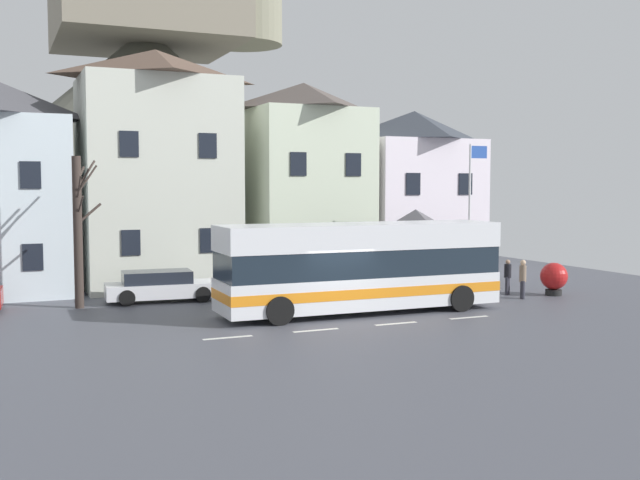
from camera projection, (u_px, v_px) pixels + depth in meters
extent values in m
cube|color=#4A4C55|center=(342.00, 322.00, 26.27)|extent=(40.00, 60.00, 0.06)
cube|color=silver|center=(228.00, 338.00, 23.42)|extent=(1.60, 0.20, 0.01)
cube|color=silver|center=(316.00, 330.00, 24.61)|extent=(1.60, 0.20, 0.01)
cube|color=silver|center=(396.00, 323.00, 25.80)|extent=(1.60, 0.20, 0.01)
cube|color=silver|center=(469.00, 317.00, 26.99)|extent=(1.60, 0.20, 0.01)
cube|color=black|center=(33.00, 257.00, 30.48)|extent=(0.80, 0.06, 1.10)
cube|color=black|center=(30.00, 175.00, 30.24)|extent=(0.80, 0.06, 1.10)
cube|color=beige|center=(157.00, 184.00, 34.99)|extent=(6.83, 5.37, 9.65)
pyramid|color=brown|center=(156.00, 64.00, 34.58)|extent=(6.83, 5.37, 1.36)
cube|color=black|center=(131.00, 243.00, 32.01)|extent=(0.80, 0.06, 1.10)
cube|color=black|center=(209.00, 240.00, 33.36)|extent=(0.80, 0.06, 1.10)
cube|color=black|center=(129.00, 144.00, 31.70)|extent=(0.80, 0.06, 1.10)
cube|color=black|center=(208.00, 146.00, 33.06)|extent=(0.80, 0.06, 1.10)
cube|color=beige|center=(304.00, 195.00, 38.06)|extent=(5.69, 5.56, 8.53)
pyramid|color=#524944|center=(304.00, 97.00, 37.70)|extent=(5.69, 5.56, 1.37)
cube|color=black|center=(299.00, 243.00, 35.09)|extent=(0.80, 0.06, 1.10)
cube|color=black|center=(353.00, 242.00, 36.22)|extent=(0.80, 0.06, 1.10)
cube|color=black|center=(298.00, 164.00, 34.82)|extent=(0.80, 0.06, 1.10)
cube|color=black|center=(353.00, 165.00, 35.95)|extent=(0.80, 0.06, 1.10)
cube|color=white|center=(414.00, 207.00, 40.38)|extent=(6.21, 5.06, 7.16)
pyramid|color=#363B44|center=(414.00, 126.00, 40.06)|extent=(6.21, 5.06, 1.56)
cube|color=black|center=(413.00, 246.00, 37.56)|extent=(0.80, 0.06, 1.10)
cube|color=black|center=(465.00, 244.00, 38.79)|extent=(0.80, 0.06, 1.10)
cube|color=black|center=(413.00, 184.00, 37.33)|extent=(0.80, 0.06, 1.10)
cube|color=black|center=(466.00, 184.00, 38.56)|extent=(0.80, 0.06, 1.10)
cone|color=#5D5E52|center=(148.00, 142.00, 51.76)|extent=(35.71, 35.71, 15.51)
cube|color=gray|center=(145.00, 7.00, 51.09)|extent=(11.85, 11.85, 5.25)
cube|color=silver|center=(360.00, 290.00, 27.97)|extent=(10.72, 2.71, 1.18)
cube|color=orange|center=(360.00, 289.00, 27.96)|extent=(10.74, 2.73, 0.36)
cube|color=#19232D|center=(360.00, 262.00, 27.89)|extent=(10.62, 2.66, 0.99)
cube|color=silver|center=(360.00, 236.00, 27.82)|extent=(10.72, 2.71, 0.93)
cube|color=#19232D|center=(481.00, 256.00, 29.95)|extent=(0.09, 2.16, 0.95)
cylinder|color=black|center=(427.00, 290.00, 30.52)|extent=(1.00, 0.29, 1.00)
cylinder|color=black|center=(461.00, 298.00, 28.25)|extent=(1.00, 0.29, 1.00)
cylinder|color=black|center=(257.00, 300.00, 27.73)|extent=(1.00, 0.29, 1.00)
cylinder|color=black|center=(279.00, 311.00, 25.46)|extent=(1.00, 0.29, 1.00)
cylinder|color=#473D33|center=(366.00, 263.00, 34.39)|extent=(0.14, 0.14, 2.40)
cylinder|color=#473D33|center=(427.00, 260.00, 35.70)|extent=(0.14, 0.14, 2.40)
cylinder|color=#473D33|center=(401.00, 270.00, 31.37)|extent=(0.14, 0.14, 2.40)
cylinder|color=#473D33|center=(467.00, 267.00, 32.68)|extent=(0.14, 0.14, 2.40)
pyramid|color=#4F4D52|center=(416.00, 224.00, 33.40)|extent=(3.60, 3.60, 1.29)
cube|color=black|center=(445.00, 273.00, 36.53)|extent=(4.79, 2.36, 0.59)
cube|color=#1E232D|center=(441.00, 262.00, 36.43)|extent=(2.94, 1.90, 0.46)
cylinder|color=black|center=(465.00, 273.00, 37.76)|extent=(0.66, 0.28, 0.64)
cylinder|color=black|center=(481.00, 277.00, 36.15)|extent=(0.66, 0.28, 0.64)
cylinder|color=black|center=(410.00, 275.00, 36.94)|extent=(0.66, 0.28, 0.64)
cylinder|color=black|center=(423.00, 279.00, 35.33)|extent=(0.66, 0.28, 0.64)
cube|color=white|center=(163.00, 290.00, 30.77)|extent=(4.68, 2.05, 0.58)
cube|color=#1E232D|center=(157.00, 277.00, 30.65)|extent=(2.84, 1.71, 0.50)
cylinder|color=black|center=(196.00, 289.00, 32.05)|extent=(0.65, 0.25, 0.64)
cylinder|color=black|center=(203.00, 294.00, 30.50)|extent=(0.65, 0.25, 0.64)
cylinder|color=black|center=(123.00, 292.00, 31.06)|extent=(0.65, 0.25, 0.64)
cylinder|color=black|center=(127.00, 298.00, 29.51)|extent=(0.65, 0.25, 0.64)
cylinder|color=#38332D|center=(457.00, 288.00, 32.08)|extent=(0.18, 0.18, 0.70)
cylinder|color=#38332D|center=(454.00, 289.00, 31.94)|extent=(0.18, 0.18, 0.70)
cylinder|color=#512323|center=(456.00, 274.00, 31.96)|extent=(0.32, 0.32, 0.61)
sphere|color=tan|center=(456.00, 265.00, 31.93)|extent=(0.22, 0.22, 0.22)
cylinder|color=#2D2D38|center=(522.00, 289.00, 31.56)|extent=(0.17, 0.17, 0.76)
cylinder|color=#2D2D38|center=(523.00, 290.00, 31.36)|extent=(0.17, 0.17, 0.76)
cylinder|color=#7F6B56|center=(523.00, 274.00, 31.41)|extent=(0.29, 0.29, 0.69)
sphere|color=#D1AD89|center=(523.00, 263.00, 31.38)|extent=(0.24, 0.24, 0.24)
cylinder|color=#2D2D38|center=(508.00, 285.00, 32.67)|extent=(0.14, 0.14, 0.79)
cylinder|color=#2D2D38|center=(507.00, 286.00, 32.51)|extent=(0.14, 0.14, 0.79)
cylinder|color=black|center=(508.00, 271.00, 32.54)|extent=(0.30, 0.30, 0.59)
sphere|color=#9E7A60|center=(508.00, 262.00, 32.51)|extent=(0.20, 0.20, 0.20)
cube|color=brown|center=(400.00, 276.00, 35.54)|extent=(1.71, 0.45, 0.08)
cube|color=brown|center=(397.00, 271.00, 35.73)|extent=(1.71, 0.06, 0.40)
cube|color=#2D2D33|center=(385.00, 282.00, 35.25)|extent=(0.08, 0.36, 0.45)
cube|color=#2D2D33|center=(414.00, 280.00, 35.86)|extent=(0.08, 0.36, 0.45)
cylinder|color=silver|center=(469.00, 217.00, 34.11)|extent=(0.10, 0.10, 6.61)
cube|color=#264CA5|center=(479.00, 152.00, 34.07)|extent=(0.90, 0.03, 0.56)
cylinder|color=black|center=(554.00, 292.00, 32.42)|extent=(0.70, 0.70, 0.25)
sphere|color=#B21919|center=(554.00, 276.00, 32.37)|extent=(1.17, 1.17, 1.17)
cylinder|color=#382D28|center=(78.00, 233.00, 28.88)|extent=(0.34, 0.34, 5.88)
cylinder|color=#382D28|center=(83.00, 182.00, 28.37)|extent=(0.44, 1.03, 1.03)
cylinder|color=#382D28|center=(80.00, 175.00, 29.02)|extent=(0.44, 0.63, 0.66)
cylinder|color=#382D28|center=(79.00, 188.00, 28.31)|extent=(0.11, 1.03, 0.99)
cylinder|color=#382D28|center=(80.00, 206.00, 28.54)|extent=(0.22, 0.71, 0.81)
cylinder|color=#382D28|center=(86.00, 175.00, 29.22)|extent=(0.87, 0.88, 1.18)
cylinder|color=#382D28|center=(87.00, 180.00, 28.96)|extent=(0.84, 0.26, 1.15)
cylinder|color=#382D28|center=(89.00, 214.00, 29.08)|extent=(0.97, 0.28, 0.83)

